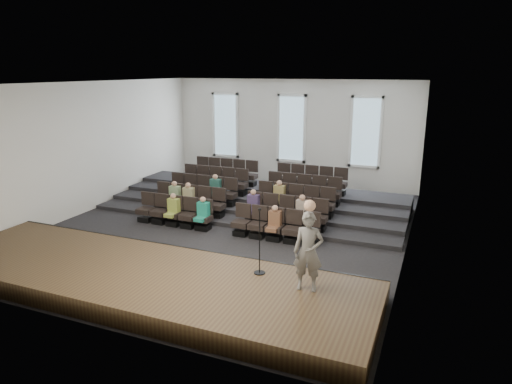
% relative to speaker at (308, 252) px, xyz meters
% --- Properties ---
extents(ground, '(14.00, 14.00, 0.00)m').
position_rel_speaker_xyz_m(ground, '(-4.15, 4.49, -1.43)').
color(ground, black).
rests_on(ground, ground).
extents(ceiling, '(12.00, 14.00, 0.02)m').
position_rel_speaker_xyz_m(ceiling, '(-4.15, 4.49, 3.58)').
color(ceiling, white).
rests_on(ceiling, ground).
extents(wall_back, '(12.00, 0.04, 5.00)m').
position_rel_speaker_xyz_m(wall_back, '(-4.15, 11.51, 1.07)').
color(wall_back, silver).
rests_on(wall_back, ground).
extents(wall_front, '(12.00, 0.04, 5.00)m').
position_rel_speaker_xyz_m(wall_front, '(-4.15, -2.53, 1.07)').
color(wall_front, silver).
rests_on(wall_front, ground).
extents(wall_left, '(0.04, 14.00, 5.00)m').
position_rel_speaker_xyz_m(wall_left, '(-10.17, 4.49, 1.07)').
color(wall_left, silver).
rests_on(wall_left, ground).
extents(wall_right, '(0.04, 14.00, 5.00)m').
position_rel_speaker_xyz_m(wall_right, '(1.87, 4.49, 1.07)').
color(wall_right, silver).
rests_on(wall_right, ground).
extents(stage, '(11.80, 3.60, 0.50)m').
position_rel_speaker_xyz_m(stage, '(-4.15, -0.61, -1.18)').
color(stage, '#42321C').
rests_on(stage, ground).
extents(stage_lip, '(11.80, 0.06, 0.52)m').
position_rel_speaker_xyz_m(stage_lip, '(-4.15, 1.16, -1.18)').
color(stage_lip, black).
rests_on(stage_lip, ground).
extents(risers, '(11.80, 4.80, 0.60)m').
position_rel_speaker_xyz_m(risers, '(-4.15, 7.66, -1.24)').
color(risers, black).
rests_on(risers, ground).
extents(seating_rows, '(6.80, 4.70, 1.67)m').
position_rel_speaker_xyz_m(seating_rows, '(-4.15, 6.03, -0.75)').
color(seating_rows, black).
rests_on(seating_rows, ground).
extents(windows, '(8.44, 0.10, 3.24)m').
position_rel_speaker_xyz_m(windows, '(-4.15, 11.44, 1.27)').
color(windows, white).
rests_on(windows, wall_back).
extents(audience, '(5.45, 2.64, 1.10)m').
position_rel_speaker_xyz_m(audience, '(-4.37, 4.82, -0.62)').
color(audience, '#96A542').
rests_on(audience, seating_rows).
extents(speaker, '(0.74, 0.54, 1.86)m').
position_rel_speaker_xyz_m(speaker, '(0.00, 0.00, 0.00)').
color(speaker, '#5E5C59').
rests_on(speaker, stage).
extents(mic_stand, '(0.29, 0.29, 1.71)m').
position_rel_speaker_xyz_m(mic_stand, '(-1.34, 0.38, -0.42)').
color(mic_stand, black).
rests_on(mic_stand, stage).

